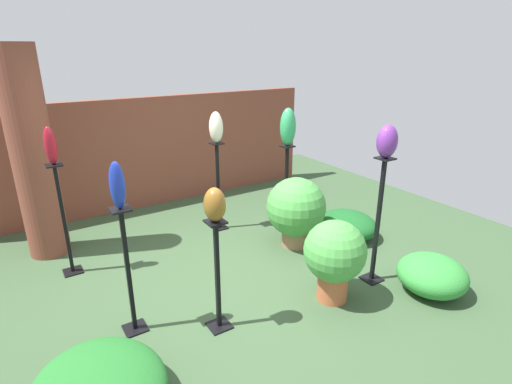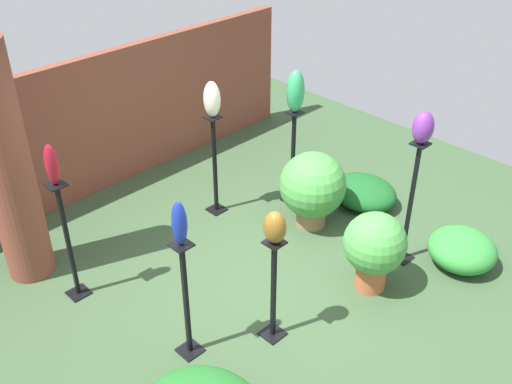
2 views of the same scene
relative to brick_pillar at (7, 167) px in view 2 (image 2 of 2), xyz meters
name	(u,v)px [view 2 (image 2 of 2)]	position (x,y,z in m)	size (l,w,h in m)	color
ground_plane	(269,280)	(1.64, -1.85, -1.24)	(8.00, 8.00, 0.00)	#385133
brick_wall_back	(108,121)	(1.64, 0.90, -0.38)	(5.60, 0.12, 1.71)	brown
brick_pillar	(7,167)	(0.00, 0.00, 0.00)	(0.46, 0.46, 2.47)	brown
pedestal_ivory	(215,169)	(2.11, -0.52, -0.67)	(0.20, 0.20, 1.23)	black
pedestal_cobalt	(186,305)	(0.45, -2.03, -0.69)	(0.20, 0.20, 1.19)	black
pedestal_bronze	(273,295)	(1.12, -2.40, -0.75)	(0.20, 0.20, 1.06)	black
pedestal_violet	(410,208)	(2.91, -2.61, -0.59)	(0.20, 0.20, 1.39)	black
pedestal_ruby	(69,247)	(0.15, -0.66, -0.65)	(0.20, 0.20, 1.28)	black
pedestal_jade	(293,162)	(2.90, -1.01, -0.69)	(0.20, 0.20, 1.19)	black
art_vase_ivory	(212,99)	(2.11, -0.52, 0.20)	(0.18, 0.19, 0.41)	beige
art_vase_cobalt	(179,223)	(0.45, -2.03, 0.15)	(0.12, 0.12, 0.40)	#192D9E
art_vase_bronze	(275,227)	(1.12, -2.40, -0.03)	(0.18, 0.20, 0.29)	brown
art_vase_violet	(423,127)	(2.91, -2.61, 0.32)	(0.21, 0.20, 0.33)	#6B2D8C
art_vase_ruby	(52,165)	(0.15, -0.66, 0.24)	(0.12, 0.12, 0.40)	maroon
art_vase_jade	(295,91)	(2.90, -1.01, 0.20)	(0.22, 0.20, 0.50)	#2D9356
potted_plant_back_center	(313,187)	(2.69, -1.50, -0.73)	(0.75, 0.75, 0.91)	#936B4C
potted_plant_mid_right	(375,247)	(2.29, -2.63, -0.73)	(0.62, 0.62, 0.85)	#B25B38
foliage_bed_east	(364,192)	(3.46, -1.67, -1.07)	(0.70, 0.82, 0.33)	#195923
foliage_bed_center	(462,249)	(3.25, -3.09, -1.04)	(0.70, 0.71, 0.39)	#338C38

